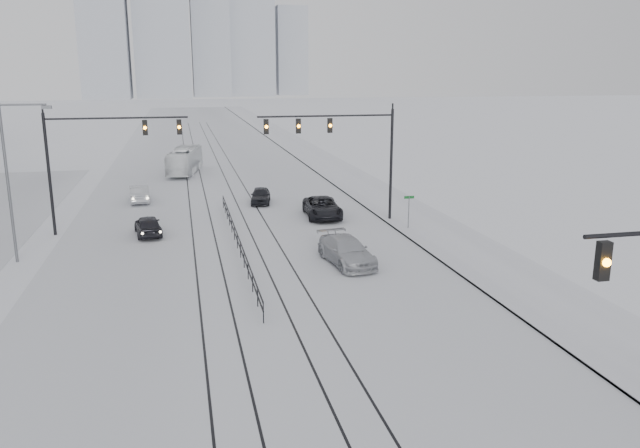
# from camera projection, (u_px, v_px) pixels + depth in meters

# --- Properties ---
(road) EXTENTS (22.00, 260.00, 0.02)m
(road) POSITION_uv_depth(u_px,v_px,m) (211.00, 173.00, 66.57)
(road) COLOR silver
(road) RESTS_ON ground
(sidewalk_east) EXTENTS (5.00, 260.00, 0.16)m
(sidewalk_east) POSITION_uv_depth(u_px,v_px,m) (334.00, 168.00, 69.43)
(sidewalk_east) COLOR silver
(sidewalk_east) RESTS_ON ground
(curb) EXTENTS (0.10, 260.00, 0.12)m
(curb) POSITION_uv_depth(u_px,v_px,m) (312.00, 169.00, 68.91)
(curb) COLOR gray
(curb) RESTS_ON ground
(tram_rails) EXTENTS (5.30, 180.00, 0.01)m
(tram_rails) POSITION_uv_depth(u_px,v_px,m) (225.00, 213.00, 47.61)
(tram_rails) COLOR black
(tram_rails) RESTS_ON ground
(skyline) EXTENTS (96.00, 48.00, 72.00)m
(skyline) POSITION_uv_depth(u_px,v_px,m) (193.00, 23.00, 262.85)
(skyline) COLOR #A0A6B0
(skyline) RESTS_ON ground
(traffic_mast_ne) EXTENTS (9.60, 0.37, 8.00)m
(traffic_mast_ne) POSITION_uv_depth(u_px,v_px,m) (346.00, 142.00, 43.24)
(traffic_mast_ne) COLOR black
(traffic_mast_ne) RESTS_ON ground
(traffic_mast_nw) EXTENTS (9.10, 0.37, 8.00)m
(traffic_mast_nw) POSITION_uv_depth(u_px,v_px,m) (95.00, 150.00, 40.69)
(traffic_mast_nw) COLOR black
(traffic_mast_nw) RESTS_ON ground
(street_light_west) EXTENTS (2.73, 0.25, 9.00)m
(street_light_west) POSITION_uv_depth(u_px,v_px,m) (12.00, 171.00, 34.31)
(street_light_west) COLOR #595B60
(street_light_west) RESTS_ON ground
(median_fence) EXTENTS (0.06, 24.00, 1.00)m
(median_fence) POSITION_uv_depth(u_px,v_px,m) (237.00, 240.00, 38.02)
(median_fence) COLOR black
(median_fence) RESTS_ON ground
(street_sign) EXTENTS (0.70, 0.06, 2.40)m
(street_sign) POSITION_uv_depth(u_px,v_px,m) (409.00, 207.00, 42.17)
(street_sign) COLOR #595B60
(street_sign) RESTS_ON ground
(sedan_sb_inner) EXTENTS (2.11, 4.12, 1.34)m
(sedan_sb_inner) POSITION_uv_depth(u_px,v_px,m) (148.00, 226.00, 41.04)
(sedan_sb_inner) COLOR black
(sedan_sb_inner) RESTS_ON ground
(sedan_sb_outer) EXTENTS (1.87, 4.39, 1.41)m
(sedan_sb_outer) POSITION_uv_depth(u_px,v_px,m) (139.00, 194.00, 51.63)
(sedan_sb_outer) COLOR #B3B6BB
(sedan_sb_outer) RESTS_ON ground
(sedan_nb_front) EXTENTS (2.76, 5.42, 1.47)m
(sedan_nb_front) POSITION_uv_depth(u_px,v_px,m) (322.00, 208.00, 46.19)
(sedan_nb_front) COLOR black
(sedan_nb_front) RESTS_ON ground
(sedan_nb_right) EXTENTS (2.72, 5.34, 1.48)m
(sedan_nb_right) POSITION_uv_depth(u_px,v_px,m) (346.00, 251.00, 34.93)
(sedan_nb_right) COLOR #ADAFB5
(sedan_nb_right) RESTS_ON ground
(sedan_nb_far) EXTENTS (2.15, 4.00, 1.29)m
(sedan_nb_far) POSITION_uv_depth(u_px,v_px,m) (261.00, 196.00, 51.10)
(sedan_nb_far) COLOR black
(sedan_nb_far) RESTS_ON ground
(box_truck) EXTENTS (4.04, 10.01, 2.72)m
(box_truck) POSITION_uv_depth(u_px,v_px,m) (185.00, 161.00, 66.07)
(box_truck) COLOR white
(box_truck) RESTS_ON ground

